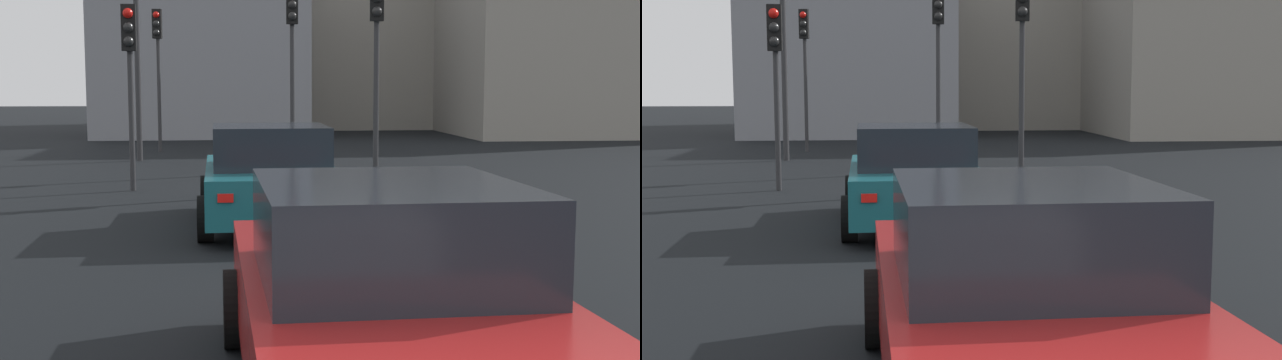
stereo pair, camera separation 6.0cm
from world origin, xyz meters
TOP-DOWN VIEW (x-y plane):
  - car_teal_lead at (10.35, 0.24)m, footprint 4.07×2.17m
  - car_red_second at (3.23, -0.20)m, footprint 4.30×2.14m
  - traffic_light_near_left at (24.34, 3.09)m, footprint 0.33×0.30m
  - traffic_light_near_right at (18.06, -0.66)m, footprint 0.32×0.29m
  - traffic_light_far_left at (14.69, -2.13)m, footprint 0.33×0.30m
  - traffic_light_far_right at (14.71, 2.79)m, footprint 0.32×0.28m
  - building_facade_left at (34.44, -14.00)m, footprint 13.05×11.09m
  - building_facade_center at (41.34, -6.00)m, footprint 11.27×10.87m

SIDE VIEW (x-z plane):
  - car_red_second at x=3.23m, z-range -0.03..1.50m
  - car_teal_lead at x=10.35m, z-range -0.03..1.50m
  - traffic_light_far_right at x=14.71m, z-range 0.82..4.50m
  - traffic_light_far_left at x=14.69m, z-range 0.93..5.23m
  - traffic_light_near_left at x=24.34m, z-range 0.96..5.39m
  - traffic_light_near_right at x=18.06m, z-range 0.96..5.42m
  - building_facade_center at x=41.34m, z-range 0.00..9.52m
  - building_facade_left at x=34.44m, z-range 0.00..9.61m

